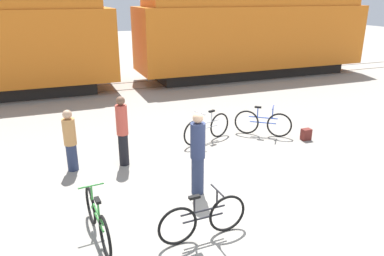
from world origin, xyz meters
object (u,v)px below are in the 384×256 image
(bicycle_green, at_px, (97,219))
(backpack, at_px, (306,134))
(freight_train, at_px, (125,30))
(person_in_navy, at_px, (198,154))
(bicycle_black, at_px, (203,219))
(person_in_tan, at_px, (70,140))
(bicycle_blue, at_px, (263,123))
(person_in_red, at_px, (122,131))
(bicycle_silver, at_px, (207,128))

(bicycle_green, xyz_separation_m, backpack, (6.48, 2.64, -0.22))
(freight_train, relative_size, person_in_navy, 13.88)
(bicycle_black, height_order, backpack, bicycle_black)
(freight_train, height_order, person_in_tan, freight_train)
(bicycle_blue, xyz_separation_m, person_in_tan, (-5.66, -0.41, 0.39))
(person_in_red, relative_size, person_in_navy, 0.98)
(person_in_tan, height_order, person_in_red, person_in_red)
(bicycle_black, height_order, bicycle_green, bicycle_green)
(freight_train, distance_m, backpack, 9.84)
(person_in_navy, bearing_deg, bicycle_black, -112.03)
(freight_train, xyz_separation_m, bicycle_silver, (0.67, -7.90, -2.19))
(bicycle_blue, height_order, person_in_navy, person_in_navy)
(bicycle_green, height_order, person_in_tan, person_in_tan)
(freight_train, xyz_separation_m, bicycle_black, (-1.26, -12.18, -2.21))
(bicycle_blue, xyz_separation_m, person_in_navy, (-3.21, -2.59, 0.54))
(bicycle_silver, bearing_deg, person_in_navy, -117.16)
(bicycle_blue, distance_m, person_in_navy, 4.16)
(freight_train, distance_m, person_in_tan, 9.24)
(bicycle_green, relative_size, person_in_navy, 1.00)
(bicycle_black, bearing_deg, bicycle_green, 159.18)
(freight_train, distance_m, bicycle_silver, 8.22)
(bicycle_black, distance_m, person_in_tan, 4.20)
(person_in_tan, xyz_separation_m, person_in_red, (1.25, -0.15, 0.14))
(person_in_red, bearing_deg, bicycle_blue, 116.91)
(freight_train, relative_size, bicycle_black, 15.00)
(person_in_navy, relative_size, backpack, 5.40)
(freight_train, xyz_separation_m, person_in_navy, (-0.75, -10.66, -1.66))
(bicycle_silver, height_order, person_in_navy, person_in_navy)
(bicycle_blue, distance_m, person_in_tan, 5.69)
(person_in_tan, bearing_deg, person_in_red, 159.74)
(freight_train, height_order, bicycle_blue, freight_train)
(bicycle_green, bearing_deg, person_in_red, 69.96)
(freight_train, distance_m, person_in_red, 9.00)
(person_in_tan, bearing_deg, bicycle_green, 80.06)
(bicycle_silver, bearing_deg, person_in_red, -164.37)
(bicycle_silver, bearing_deg, bicycle_black, -114.24)
(bicycle_green, bearing_deg, bicycle_black, -20.82)
(bicycle_silver, bearing_deg, person_in_tan, -171.38)
(bicycle_blue, height_order, bicycle_black, bicycle_blue)
(bicycle_black, relative_size, bicycle_green, 0.93)
(bicycle_black, distance_m, backpack, 5.79)
(bicycle_black, height_order, person_in_navy, person_in_navy)
(freight_train, height_order, bicycle_green, freight_train)
(person_in_red, bearing_deg, bicycle_green, -0.33)
(freight_train, xyz_separation_m, person_in_red, (-1.95, -8.63, -1.67))
(freight_train, bearing_deg, bicycle_silver, -85.18)
(freight_train, height_order, bicycle_black, freight_train)
(bicycle_green, bearing_deg, freight_train, 75.37)
(person_in_navy, bearing_deg, bicycle_blue, 35.45)
(freight_train, bearing_deg, person_in_red, -102.75)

